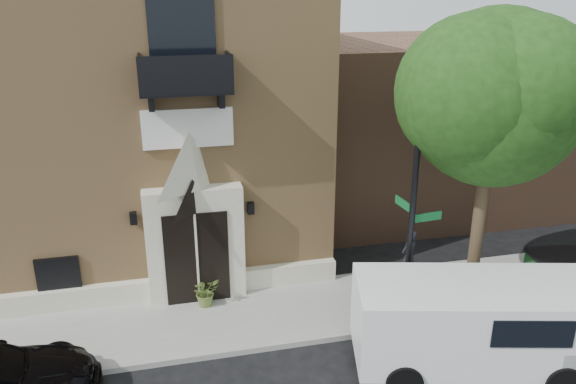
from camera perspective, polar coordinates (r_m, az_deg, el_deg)
name	(u,v)px	position (r m, az deg, el deg)	size (l,w,h in m)	color
ground	(251,354)	(14.02, -3.78, -16.10)	(120.00, 120.00, 0.00)	black
sidewalk	(278,313)	(15.35, -1.00, -12.17)	(42.00, 3.00, 0.15)	gray
church	(117,104)	(19.51, -16.98, 8.52)	(12.20, 11.01, 9.30)	tan
neighbour_building	(498,117)	(24.94, 20.59, 7.12)	(18.00, 8.00, 6.40)	brown
street_tree_left	(498,97)	(14.11, 20.56, 9.03)	(4.97, 4.38, 7.77)	#38281C
cargo_van	(482,323)	(13.61, 19.15, -12.43)	(5.63, 3.30, 2.16)	white
street_sign	(412,222)	(13.84, 12.47, -2.95)	(0.90, 0.89, 5.58)	black
fire_hydrant	(391,309)	(14.83, 10.39, -11.59)	(0.48, 0.38, 0.84)	#9B0F09
dumpster	(565,275)	(17.42, 26.30, -7.55)	(2.11, 1.41, 1.28)	#0F3A17
planter	(206,292)	(15.51, -8.37, -9.97)	(0.72, 0.63, 0.80)	#5A7031
pedestrian_near	(409,257)	(16.58, 12.16, -6.48)	(0.60, 0.39, 1.65)	black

